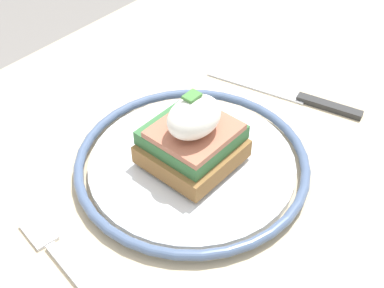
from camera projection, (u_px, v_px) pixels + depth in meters
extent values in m
cube|color=#C6B28E|center=(213.00, 182.00, 0.56)|extent=(1.03, 0.65, 0.03)
cylinder|color=#C6B28E|center=(247.00, 127.00, 1.19)|extent=(0.06, 0.06, 0.71)
cylinder|color=silver|center=(192.00, 165.00, 0.55)|extent=(0.21, 0.21, 0.01)
torus|color=slate|center=(192.00, 162.00, 0.55)|extent=(0.24, 0.24, 0.01)
cube|color=olive|center=(192.00, 151.00, 0.54)|extent=(0.09, 0.08, 0.02)
cube|color=#38703D|center=(192.00, 135.00, 0.53)|extent=(0.08, 0.08, 0.02)
cube|color=#AD664C|center=(194.00, 131.00, 0.52)|extent=(0.08, 0.07, 0.01)
ellipsoid|color=white|center=(194.00, 117.00, 0.50)|extent=(0.06, 0.04, 0.04)
cube|color=#47843D|center=(192.00, 96.00, 0.49)|extent=(0.02, 0.01, 0.00)
cube|color=silver|center=(79.00, 282.00, 0.45)|extent=(0.02, 0.10, 0.00)
cube|color=silver|center=(39.00, 232.00, 0.49)|extent=(0.03, 0.04, 0.00)
cube|color=#2D2D2D|center=(329.00, 106.00, 0.62)|extent=(0.03, 0.08, 0.01)
cube|color=silver|center=(256.00, 85.00, 0.66)|extent=(0.05, 0.13, 0.00)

